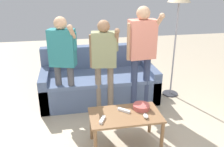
{
  "coord_description": "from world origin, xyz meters",
  "views": [
    {
      "loc": [
        -0.62,
        -2.45,
        1.96
      ],
      "look_at": [
        -0.07,
        0.48,
        0.79
      ],
      "focal_mm": 38.23,
      "sensor_mm": 36.0,
      "label": 1
    }
  ],
  "objects_px": {
    "floor_lamp": "(179,3)",
    "player_left": "(63,55)",
    "coffee_table": "(125,119)",
    "player_center": "(104,57)",
    "snack_bowl": "(141,107)",
    "game_remote_nunchuk": "(146,116)",
    "game_remote_wand_far": "(124,110)",
    "player_right": "(142,47)",
    "game_remote_wand_near": "(102,120)",
    "couch": "(99,82)"
  },
  "relations": [
    {
      "from": "game_remote_wand_far",
      "to": "player_left",
      "type": "bearing_deg",
      "value": 128.02
    },
    {
      "from": "game_remote_nunchuk",
      "to": "floor_lamp",
      "type": "height_order",
      "value": "floor_lamp"
    },
    {
      "from": "coffee_table",
      "to": "player_left",
      "type": "bearing_deg",
      "value": 126.1
    },
    {
      "from": "game_remote_nunchuk",
      "to": "game_remote_wand_far",
      "type": "height_order",
      "value": "game_remote_nunchuk"
    },
    {
      "from": "player_left",
      "to": "player_center",
      "type": "bearing_deg",
      "value": -6.58
    },
    {
      "from": "player_center",
      "to": "game_remote_wand_far",
      "type": "distance_m",
      "value": 0.96
    },
    {
      "from": "coffee_table",
      "to": "player_left",
      "type": "relative_size",
      "value": 0.57
    },
    {
      "from": "player_center",
      "to": "player_left",
      "type": "bearing_deg",
      "value": 173.42
    },
    {
      "from": "player_center",
      "to": "game_remote_wand_near",
      "type": "height_order",
      "value": "player_center"
    },
    {
      "from": "player_center",
      "to": "game_remote_wand_near",
      "type": "distance_m",
      "value": 1.11
    },
    {
      "from": "snack_bowl",
      "to": "floor_lamp",
      "type": "distance_m",
      "value": 1.9
    },
    {
      "from": "game_remote_nunchuk",
      "to": "couch",
      "type": "bearing_deg",
      "value": 103.16
    },
    {
      "from": "couch",
      "to": "game_remote_wand_far",
      "type": "xyz_separation_m",
      "value": [
        0.14,
        -1.34,
        0.18
      ]
    },
    {
      "from": "floor_lamp",
      "to": "player_center",
      "type": "distance_m",
      "value": 1.52
    },
    {
      "from": "snack_bowl",
      "to": "player_left",
      "type": "bearing_deg",
      "value": 136.56
    },
    {
      "from": "coffee_table",
      "to": "player_right",
      "type": "relative_size",
      "value": 0.53
    },
    {
      "from": "player_right",
      "to": "game_remote_wand_far",
      "type": "distance_m",
      "value": 1.12
    },
    {
      "from": "game_remote_nunchuk",
      "to": "game_remote_wand_far",
      "type": "relative_size",
      "value": 0.6
    },
    {
      "from": "snack_bowl",
      "to": "floor_lamp",
      "type": "bearing_deg",
      "value": 51.54
    },
    {
      "from": "player_left",
      "to": "game_remote_wand_near",
      "type": "bearing_deg",
      "value": -68.76
    },
    {
      "from": "couch",
      "to": "floor_lamp",
      "type": "relative_size",
      "value": 1.05
    },
    {
      "from": "player_center",
      "to": "player_right",
      "type": "distance_m",
      "value": 0.59
    },
    {
      "from": "player_right",
      "to": "game_remote_wand_far",
      "type": "height_order",
      "value": "player_right"
    },
    {
      "from": "player_right",
      "to": "floor_lamp",
      "type": "bearing_deg",
      "value": 26.75
    },
    {
      "from": "player_right",
      "to": "player_left",
      "type": "bearing_deg",
      "value": 177.22
    },
    {
      "from": "game_remote_wand_far",
      "to": "couch",
      "type": "bearing_deg",
      "value": 96.1
    },
    {
      "from": "snack_bowl",
      "to": "floor_lamp",
      "type": "relative_size",
      "value": 0.11
    },
    {
      "from": "floor_lamp",
      "to": "game_remote_nunchuk",
      "type": "bearing_deg",
      "value": -124.24
    },
    {
      "from": "floor_lamp",
      "to": "player_right",
      "type": "distance_m",
      "value": 0.99
    },
    {
      "from": "game_remote_nunchuk",
      "to": "player_center",
      "type": "relative_size",
      "value": 0.06
    },
    {
      "from": "couch",
      "to": "player_right",
      "type": "relative_size",
      "value": 1.2
    },
    {
      "from": "game_remote_nunchuk",
      "to": "player_center",
      "type": "height_order",
      "value": "player_center"
    },
    {
      "from": "player_left",
      "to": "player_center",
      "type": "xyz_separation_m",
      "value": [
        0.6,
        -0.07,
        -0.03
      ]
    },
    {
      "from": "floor_lamp",
      "to": "player_left",
      "type": "relative_size",
      "value": 1.24
    },
    {
      "from": "couch",
      "to": "game_remote_wand_far",
      "type": "relative_size",
      "value": 13.36
    },
    {
      "from": "couch",
      "to": "snack_bowl",
      "type": "distance_m",
      "value": 1.38
    },
    {
      "from": "game_remote_wand_near",
      "to": "game_remote_wand_far",
      "type": "distance_m",
      "value": 0.34
    },
    {
      "from": "snack_bowl",
      "to": "player_center",
      "type": "relative_size",
      "value": 0.15
    },
    {
      "from": "coffee_table",
      "to": "player_center",
      "type": "xyz_separation_m",
      "value": [
        -0.12,
        0.91,
        0.52
      ]
    },
    {
      "from": "game_remote_nunchuk",
      "to": "player_left",
      "type": "height_order",
      "value": "player_left"
    },
    {
      "from": "snack_bowl",
      "to": "floor_lamp",
      "type": "height_order",
      "value": "floor_lamp"
    },
    {
      "from": "game_remote_nunchuk",
      "to": "game_remote_wand_far",
      "type": "xyz_separation_m",
      "value": [
        -0.21,
        0.19,
        -0.01
      ]
    },
    {
      "from": "player_left",
      "to": "player_center",
      "type": "distance_m",
      "value": 0.6
    },
    {
      "from": "game_remote_wand_far",
      "to": "game_remote_wand_near",
      "type": "bearing_deg",
      "value": -151.4
    },
    {
      "from": "snack_bowl",
      "to": "player_left",
      "type": "relative_size",
      "value": 0.14
    },
    {
      "from": "coffee_table",
      "to": "game_remote_nunchuk",
      "type": "height_order",
      "value": "game_remote_nunchuk"
    },
    {
      "from": "game_remote_wand_near",
      "to": "player_left",
      "type": "bearing_deg",
      "value": 111.24
    },
    {
      "from": "player_left",
      "to": "player_center",
      "type": "relative_size",
      "value": 1.04
    },
    {
      "from": "coffee_table",
      "to": "player_right",
      "type": "bearing_deg",
      "value": 63.29
    },
    {
      "from": "game_remote_wand_near",
      "to": "player_right",
      "type": "bearing_deg",
      "value": 53.16
    }
  ]
}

